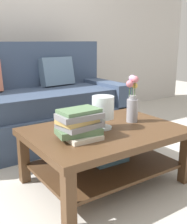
# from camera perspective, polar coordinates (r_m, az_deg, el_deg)

# --- Properties ---
(ground_plane) EXTENTS (10.00, 10.00, 0.00)m
(ground_plane) POSITION_cam_1_polar(r_m,az_deg,el_deg) (2.54, -3.35, -10.60)
(ground_plane) COLOR #B7B2A8
(back_wall) EXTENTS (6.40, 0.12, 2.70)m
(back_wall) POSITION_cam_1_polar(r_m,az_deg,el_deg) (3.83, -17.15, 17.97)
(back_wall) COLOR #BCB7B2
(back_wall) RESTS_ON ground
(couch) EXTENTS (1.99, 0.90, 1.06)m
(couch) POSITION_cam_1_polar(r_m,az_deg,el_deg) (3.07, -12.75, 0.71)
(couch) COLOR #384760
(couch) RESTS_ON ground
(coffee_table) EXTENTS (1.14, 0.82, 0.43)m
(coffee_table) POSITION_cam_1_polar(r_m,az_deg,el_deg) (2.14, 2.31, -6.50)
(coffee_table) COLOR #4C331E
(coffee_table) RESTS_ON ground
(book_stack_main) EXTENTS (0.32, 0.24, 0.20)m
(book_stack_main) POSITION_cam_1_polar(r_m,az_deg,el_deg) (1.87, -2.91, -2.52)
(book_stack_main) COLOR beige
(book_stack_main) RESTS_ON coffee_table
(glass_hurricane_vase) EXTENTS (0.16, 0.16, 0.25)m
(glass_hurricane_vase) POSITION_cam_1_polar(r_m,az_deg,el_deg) (2.07, 1.93, 0.66)
(glass_hurricane_vase) COLOR silver
(glass_hurricane_vase) RESTS_ON coffee_table
(flower_pitcher) EXTENTS (0.11, 0.10, 0.38)m
(flower_pitcher) POSITION_cam_1_polar(r_m,az_deg,el_deg) (2.26, 7.94, 2.05)
(flower_pitcher) COLOR gray
(flower_pitcher) RESTS_ON coffee_table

